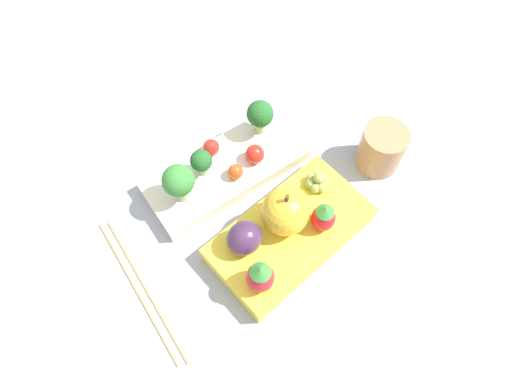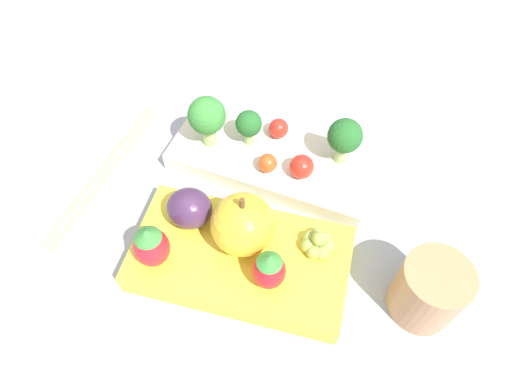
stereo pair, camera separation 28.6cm
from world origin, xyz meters
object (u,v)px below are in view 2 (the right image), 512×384
(cherry_tomato_1, at_px, (279,129))
(bento_box_fruit, at_px, (236,258))
(cherry_tomato_2, at_px, (302,167))
(plum, at_px, (189,208))
(grape_cluster, at_px, (318,243))
(cherry_tomato_0, at_px, (264,162))
(drinking_cup, at_px, (429,290))
(broccoli_floret_1, at_px, (345,137))
(chopsticks_pair, at_px, (104,170))
(strawberry_0, at_px, (151,246))
(strawberry_1, at_px, (269,269))
(broccoli_floret_2, at_px, (249,125))
(bento_box_savoury, at_px, (273,161))
(broccoli_floret_0, at_px, (207,117))
(apple, at_px, (242,224))

(cherry_tomato_1, bearing_deg, bento_box_fruit, -92.10)
(cherry_tomato_2, xyz_separation_m, plum, (-0.09, -0.09, 0.01))
(cherry_tomato_2, bearing_deg, grape_cluster, -68.97)
(cherry_tomato_0, bearing_deg, grape_cluster, -48.83)
(cherry_tomato_0, height_order, drinking_cup, drinking_cup)
(cherry_tomato_2, bearing_deg, bento_box_fruit, -110.68)
(broccoli_floret_1, height_order, chopsticks_pair, broccoli_floret_1)
(strawberry_0, relative_size, strawberry_1, 1.09)
(strawberry_0, bearing_deg, cherry_tomato_0, 61.88)
(cherry_tomato_0, bearing_deg, broccoli_floret_2, 128.60)
(cherry_tomato_2, distance_m, plum, 0.13)
(bento_box_savoury, relative_size, cherry_tomato_2, 8.96)
(cherry_tomato_1, bearing_deg, broccoli_floret_0, -157.97)
(broccoli_floret_0, bearing_deg, broccoli_floret_1, 4.98)
(broccoli_floret_0, distance_m, chopsticks_pair, 0.14)
(broccoli_floret_1, bearing_deg, strawberry_1, -104.17)
(broccoli_floret_1, bearing_deg, bento_box_fruit, -119.12)
(chopsticks_pair, bearing_deg, plum, -21.64)
(broccoli_floret_1, xyz_separation_m, strawberry_0, (-0.15, -0.17, -0.01))
(broccoli_floret_0, distance_m, cherry_tomato_1, 0.08)
(plum, height_order, grape_cluster, plum)
(strawberry_0, distance_m, plum, 0.05)
(broccoli_floret_0, height_order, strawberry_0, broccoli_floret_0)
(strawberry_0, bearing_deg, chopsticks_pair, 137.53)
(apple, height_order, chopsticks_pair, apple)
(strawberry_1, height_order, plum, strawberry_1)
(broccoli_floret_1, distance_m, chopsticks_pair, 0.27)
(cherry_tomato_2, xyz_separation_m, apple, (-0.04, -0.10, 0.02))
(broccoli_floret_1, relative_size, cherry_tomato_0, 2.70)
(grape_cluster, height_order, drinking_cup, drinking_cup)
(apple, bearing_deg, cherry_tomato_1, 89.28)
(broccoli_floret_0, relative_size, strawberry_1, 1.35)
(plum, bearing_deg, broccoli_floret_1, 42.32)
(broccoli_floret_1, distance_m, plum, 0.17)
(broccoli_floret_0, height_order, broccoli_floret_1, broccoli_floret_0)
(broccoli_floret_2, bearing_deg, strawberry_0, -105.24)
(cherry_tomato_1, relative_size, strawberry_0, 0.45)
(broccoli_floret_0, height_order, drinking_cup, broccoli_floret_0)
(bento_box_savoury, distance_m, plum, 0.12)
(broccoli_floret_1, bearing_deg, drinking_cup, -53.99)
(bento_box_fruit, xyz_separation_m, cherry_tomato_2, (0.04, 0.11, 0.02))
(cherry_tomato_1, relative_size, grape_cluster, 0.69)
(broccoli_floret_2, bearing_deg, drinking_cup, -33.76)
(cherry_tomato_0, relative_size, apple, 0.30)
(bento_box_fruit, xyz_separation_m, chopsticks_pair, (-0.18, 0.07, -0.01))
(grape_cluster, distance_m, drinking_cup, 0.10)
(broccoli_floret_1, distance_m, grape_cluster, 0.12)
(bento_box_savoury, xyz_separation_m, cherry_tomato_2, (0.03, -0.02, 0.02))
(apple, distance_m, grape_cluster, 0.07)
(drinking_cup, distance_m, chopsticks_pair, 0.36)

